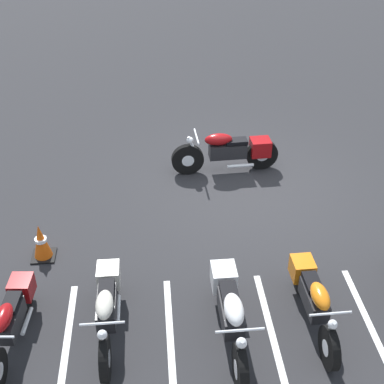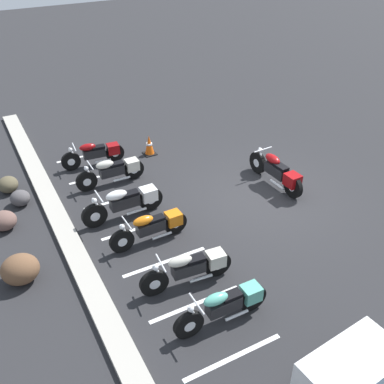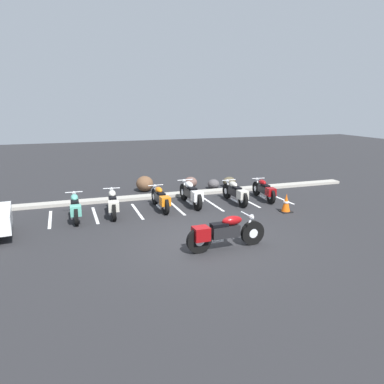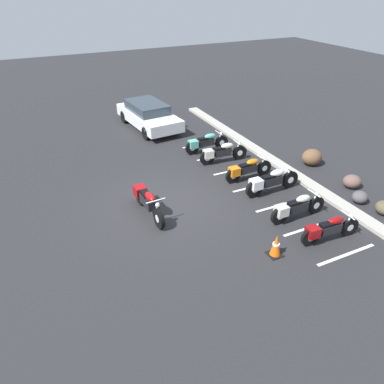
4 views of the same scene
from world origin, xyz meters
name	(u,v)px [view 2 (image 2 of 4)]	position (x,y,z in m)	size (l,w,h in m)	color
ground	(262,195)	(0.00, 0.00, 0.00)	(60.00, 60.00, 0.00)	#262628
motorcycle_maroon_featured	(278,172)	(0.24, -0.66, 0.48)	(2.27, 0.64, 0.89)	black
parked_bike_0	(226,305)	(-3.35, 3.32, 0.44)	(0.59, 2.09, 0.82)	black
parked_bike_1	(191,267)	(-2.10, 3.44, 0.44)	(0.60, 2.12, 0.84)	black
parked_bike_2	(153,226)	(-0.37, 3.57, 0.43)	(0.58, 2.05, 0.81)	black
parked_bike_3	(127,202)	(0.88, 3.75, 0.47)	(0.63, 2.24, 0.88)	black
parked_bike_4	(114,171)	(2.62, 3.49, 0.43)	(0.58, 2.08, 0.82)	black
parked_bike_5	(96,153)	(3.94, 3.60, 0.42)	(0.56, 1.99, 0.78)	black
concrete_curb	(75,253)	(0.00, 5.44, 0.06)	(18.00, 0.50, 0.12)	#A8A399
landscape_rock_0	(3,221)	(1.87, 6.74, 0.25)	(0.66, 0.61, 0.50)	brown
landscape_rock_1	(20,269)	(-0.28, 6.71, 0.34)	(0.75, 0.83, 0.68)	brown
landscape_rock_2	(8,185)	(3.65, 6.34, 0.23)	(0.60, 0.56, 0.46)	brown
landscape_rock_3	(20,198)	(2.79, 6.17, 0.22)	(0.53, 0.53, 0.44)	#4A4749
traffic_cone	(149,145)	(3.81, 1.84, 0.32)	(0.40, 0.40, 0.67)	black
stall_line_0	(233,357)	(-4.18, 3.67, 0.00)	(0.10, 2.10, 0.00)	white
stall_line_1	(195,304)	(-2.70, 3.67, 0.00)	(0.10, 2.10, 0.00)	white
stall_line_2	(165,262)	(-1.22, 3.67, 0.00)	(0.10, 2.10, 0.00)	white
stall_line_3	(140,228)	(0.26, 3.67, 0.00)	(0.10, 2.10, 0.00)	white
stall_line_4	(120,199)	(1.74, 3.67, 0.00)	(0.10, 2.10, 0.00)	white
stall_line_5	(103,175)	(3.22, 3.67, 0.00)	(0.10, 2.10, 0.00)	white
stall_line_6	(88,155)	(4.69, 3.67, 0.00)	(0.10, 2.10, 0.00)	white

